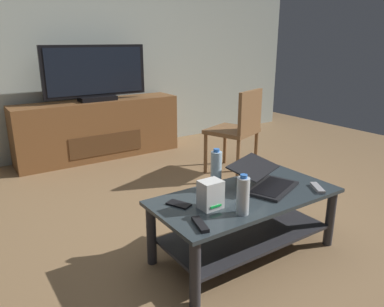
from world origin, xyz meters
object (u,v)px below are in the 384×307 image
coffee_table (245,214)px  water_bottle_far (216,170)px  water_bottle_near (243,196)px  media_cabinet (99,129)px  tv_remote (200,224)px  soundbar_remote (317,188)px  laptop (265,179)px  cell_phone (179,204)px  dining_chair (239,127)px  television (96,74)px  router_box (211,194)px

coffee_table → water_bottle_far: water_bottle_far is taller
water_bottle_near → water_bottle_far: size_ratio=0.86×
media_cabinet → tv_remote: bearing=-99.6°
tv_remote → soundbar_remote: same height
laptop → water_bottle_far: bearing=149.0°
cell_phone → tv_remote: tv_remote is taller
media_cabinet → water_bottle_far: (-0.08, -2.32, 0.20)m
dining_chair → water_bottle_far: (-1.05, -1.00, 0.05)m
water_bottle_far → tv_remote: size_ratio=1.66×
coffee_table → dining_chair: 1.54m
television → tv_remote: (-0.45, -2.65, -0.54)m
water_bottle_near → water_bottle_far: bearing=74.9°
dining_chair → soundbar_remote: size_ratio=5.38×
laptop → cell_phone: size_ratio=3.36×
cell_phone → tv_remote: 0.28m
media_cabinet → coffee_table: bearing=-89.7°
television → router_box: bearing=-96.4°
router_box → dining_chair: bearing=44.0°
water_bottle_near → tv_remote: 0.29m
water_bottle_far → soundbar_remote: (0.53, -0.38, -0.12)m
dining_chair → tv_remote: 1.97m
water_bottle_near → water_bottle_far: (0.10, 0.37, 0.02)m
dining_chair → cell_phone: dining_chair is taller
media_cabinet → cell_phone: size_ratio=13.36×
laptop → water_bottle_near: water_bottle_near is taller
water_bottle_far → router_box: bearing=-133.6°
water_bottle_near → television: bearing=86.2°
coffee_table → laptop: 0.26m
water_bottle_near → router_box: bearing=122.8°
dining_chair → laptop: (-0.78, -1.16, -0.02)m
router_box → water_bottle_far: (0.20, 0.21, 0.04)m
dining_chair → router_box: 1.74m
dining_chair → tv_remote: size_ratio=5.38×
router_box → water_bottle_far: 0.30m
water_bottle_near → cell_phone: 0.38m
television → laptop: 2.51m
media_cabinet → dining_chair: (0.97, -1.32, 0.16)m
television → laptop: (0.19, -2.46, -0.49)m
television → router_box: (-0.28, -2.51, -0.47)m
router_box → tv_remote: 0.24m
coffee_table → tv_remote: bearing=-160.0°
coffee_table → water_bottle_near: bearing=-136.6°
media_cabinet → router_box: bearing=-96.3°
media_cabinet → water_bottle_far: bearing=-91.9°
dining_chair → cell_phone: bearing=-142.1°
laptop → coffee_table: bearing=-172.4°
water_bottle_far → soundbar_remote: water_bottle_far is taller
dining_chair → water_bottle_near: dining_chair is taller
coffee_table → water_bottle_far: bearing=116.5°
coffee_table → router_box: bearing=-175.1°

